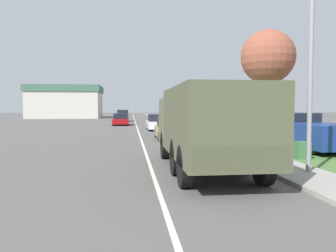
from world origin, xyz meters
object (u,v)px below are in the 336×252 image
Objects in this scene: pickup_truck at (307,132)px; car_nearest_ahead at (170,129)px; car_third_ahead at (121,120)px; car_fourth_ahead at (123,116)px; military_truck at (206,124)px; car_second_ahead at (157,123)px; lamp_post at (306,14)px.

car_nearest_ahead is at bearing 136.19° from pickup_truck.
car_third_ahead is 0.74× the size of pickup_truck.
car_fourth_ahead reaches higher than car_nearest_ahead.
military_truck is 28.59m from car_third_ahead.
car_fourth_ahead reaches higher than car_third_ahead.
car_second_ahead is 21.54m from lamp_post.
car_second_ahead is 1.07× the size of car_third_ahead.
military_truck reaches higher than car_fourth_ahead.
pickup_truck is at bearing -67.07° from car_third_ahead.
pickup_truck reaches higher than car_fourth_ahead.
car_fourth_ahead reaches higher than car_second_ahead.
lamp_post is (2.77, -20.94, 4.23)m from car_second_ahead.
pickup_truck is at bearing 59.63° from lamp_post.
military_truck is 39.02m from car_fourth_ahead.
lamp_post is at bearing -80.96° from car_fourth_ahead.
car_fourth_ahead is 0.49× the size of lamp_post.
military_truck is at bearing -90.03° from car_second_ahead.
car_third_ahead is 30.51m from lamp_post.
car_second_ahead is at bearing 89.97° from military_truck.
car_nearest_ahead is 8.91m from car_second_ahead.
car_nearest_ahead is at bearing -78.01° from car_third_ahead.
pickup_truck reaches higher than car_second_ahead.
car_fourth_ahead is at bearing 99.04° from lamp_post.
car_nearest_ahead is 8.60m from pickup_truck.
pickup_truck is 0.69× the size of lamp_post.
car_nearest_ahead is 0.50× the size of lamp_post.
military_truck is 1.80× the size of car_nearest_ahead.
military_truck reaches higher than pickup_truck.
car_fourth_ahead is at bearing 100.68° from car_second_ahead.
lamp_post reaches higher than car_fourth_ahead.
car_second_ahead is 16.15m from pickup_truck.
military_truck reaches higher than car_nearest_ahead.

